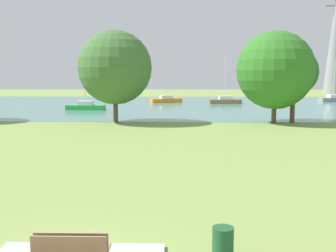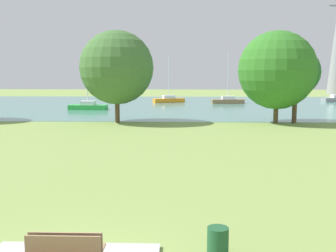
# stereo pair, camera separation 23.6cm
# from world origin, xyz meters

# --- Properties ---
(ground_plane) EXTENTS (160.00, 160.00, 0.00)m
(ground_plane) POSITION_xyz_m (0.00, 22.00, 0.00)
(ground_plane) COLOR #7F994C
(bench_facing_water) EXTENTS (1.80, 0.48, 0.89)m
(bench_facing_water) POSITION_xyz_m (0.00, 0.27, 0.47)
(bench_facing_water) COLOR #A89D89
(bench_facing_water) RESTS_ON concrete_pad
(litter_bin) EXTENTS (0.56, 0.56, 0.80)m
(litter_bin) POSITION_xyz_m (3.73, 1.03, 0.40)
(litter_bin) COLOR #1E512D
(litter_bin) RESTS_ON ground
(water_surface) EXTENTS (140.00, 40.00, 0.02)m
(water_surface) POSITION_xyz_m (0.00, 50.00, 0.01)
(water_surface) COLOR slate
(water_surface) RESTS_ON ground
(sailboat_green) EXTENTS (4.89, 1.81, 6.36)m
(sailboat_green) POSITION_xyz_m (-9.05, 42.44, 0.46)
(sailboat_green) COLOR green
(sailboat_green) RESTS_ON water_surface
(sailboat_orange) EXTENTS (5.03, 3.00, 6.99)m
(sailboat_orange) POSITION_xyz_m (0.70, 55.34, 0.46)
(sailboat_orange) COLOR orange
(sailboat_orange) RESTS_ON water_surface
(sailboat_brown) EXTENTS (4.91, 1.90, 7.75)m
(sailboat_brown) POSITION_xyz_m (9.64, 53.33, 0.47)
(sailboat_brown) COLOR brown
(sailboat_brown) RESTS_ON water_surface
(tree_east_far) EXTENTS (6.91, 6.91, 8.62)m
(tree_east_far) POSITION_xyz_m (-3.35, 29.70, 5.16)
(tree_east_far) COLOR brown
(tree_east_far) RESTS_ON ground
(tree_west_near) EXTENTS (7.24, 7.24, 8.54)m
(tree_west_near) POSITION_xyz_m (11.55, 29.70, 4.91)
(tree_west_near) COLOR brown
(tree_west_near) RESTS_ON ground
(tree_east_near) EXTENTS (4.47, 4.47, 6.98)m
(tree_east_near) POSITION_xyz_m (13.33, 29.91, 4.73)
(tree_east_near) COLOR brown
(tree_east_near) RESTS_ON ground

